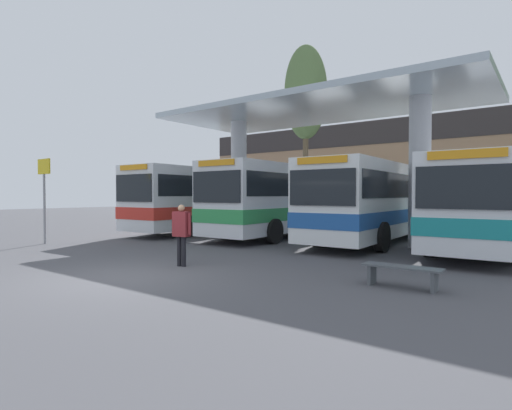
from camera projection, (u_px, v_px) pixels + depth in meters
ground_plane at (124, 277)px, 9.42m from camera, size 100.00×100.00×0.00m
townhouse_backdrop at (419, 160)px, 30.22m from camera, size 40.00×0.58×7.92m
station_canopy at (316, 125)px, 16.94m from camera, size 13.46×6.11×5.74m
transit_bus_left_bay at (223, 197)px, 22.17m from camera, size 3.09×12.33×3.27m
transit_bus_center_bay at (290, 197)px, 19.19m from camera, size 2.89×10.78×3.28m
transit_bus_right_bay at (380, 199)px, 17.00m from camera, size 2.84×11.40×3.17m
transit_bus_far_right_bay at (488, 200)px, 14.73m from camera, size 3.06×12.02×3.09m
waiting_bench_near_pillar at (402, 272)px, 8.32m from camera, size 1.60×0.44×0.46m
info_sign_platform at (44, 184)px, 15.77m from camera, size 0.90×0.09×3.37m
pedestrian_waiting at (181, 229)px, 10.83m from camera, size 0.62×0.32×1.68m
poplar_tree_behind_right at (306, 94)px, 24.87m from camera, size 2.67×2.67×11.28m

